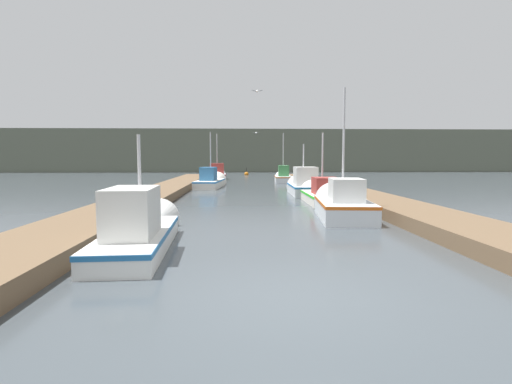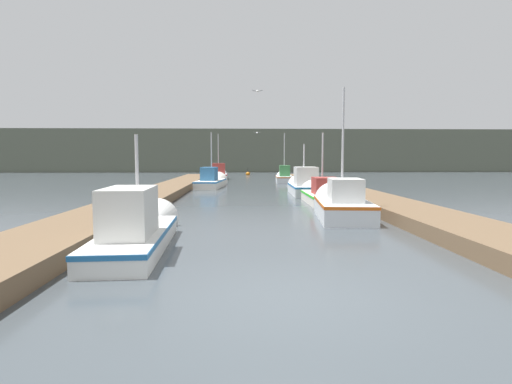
% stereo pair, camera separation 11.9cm
% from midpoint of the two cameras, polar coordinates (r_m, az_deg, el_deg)
% --- Properties ---
extents(ground_plane, '(200.00, 200.00, 0.00)m').
position_cam_midpoint_polar(ground_plane, '(6.35, 5.35, -14.87)').
color(ground_plane, '#3D4449').
extents(dock_left, '(2.27, 40.00, 0.42)m').
position_cam_midpoint_polar(dock_left, '(22.45, -13.45, -0.13)').
color(dock_left, brown).
rests_on(dock_left, ground_plane).
extents(dock_right, '(2.27, 40.00, 0.42)m').
position_cam_midpoint_polar(dock_right, '(22.82, 13.18, -0.05)').
color(dock_right, brown).
rests_on(dock_right, ground_plane).
extents(distant_shore_ridge, '(120.00, 16.00, 6.25)m').
position_cam_midpoint_polar(distant_shore_ridge, '(65.56, -1.40, 5.81)').
color(distant_shore_ridge, '#565B4C').
rests_on(distant_shore_ridge, ground_plane).
extents(fishing_boat_0, '(1.63, 5.76, 3.11)m').
position_cam_midpoint_polar(fishing_boat_0, '(10.22, -15.91, -4.88)').
color(fishing_boat_0, silver).
rests_on(fishing_boat_0, ground_plane).
extents(fishing_boat_1, '(2.10, 4.64, 5.08)m').
position_cam_midpoint_polar(fishing_boat_1, '(14.80, 12.26, -1.71)').
color(fishing_boat_1, silver).
rests_on(fishing_boat_1, ground_plane).
extents(fishing_boat_2, '(1.63, 5.04, 3.83)m').
position_cam_midpoint_polar(fishing_boat_2, '(19.82, 9.35, -0.29)').
color(fishing_boat_2, silver).
rests_on(fishing_boat_2, ground_plane).
extents(fishing_boat_3, '(1.64, 5.13, 3.36)m').
position_cam_midpoint_polar(fishing_boat_3, '(23.73, 6.94, 0.98)').
color(fishing_boat_3, silver).
rests_on(fishing_boat_3, ground_plane).
extents(fishing_boat_4, '(2.09, 6.23, 4.42)m').
position_cam_midpoint_polar(fishing_boat_4, '(29.47, -6.13, 1.57)').
color(fishing_boat_4, silver).
rests_on(fishing_boat_4, ground_plane).
extents(fishing_boat_5, '(1.63, 4.63, 4.62)m').
position_cam_midpoint_polar(fishing_boat_5, '(35.07, 4.12, 2.13)').
color(fishing_boat_5, silver).
rests_on(fishing_boat_5, ground_plane).
extents(fishing_boat_6, '(1.83, 4.84, 5.03)m').
position_cam_midpoint_polar(fishing_boat_6, '(40.32, -5.29, 2.53)').
color(fishing_boat_6, silver).
rests_on(fishing_boat_6, ground_plane).
extents(mooring_piling_0, '(0.28, 0.28, 1.17)m').
position_cam_midpoint_polar(mooring_piling_0, '(32.16, 6.66, 2.15)').
color(mooring_piling_0, '#473523').
rests_on(mooring_piling_0, ground_plane).
extents(mooring_piling_1, '(0.29, 0.29, 1.32)m').
position_cam_midpoint_polar(mooring_piling_1, '(43.64, 4.50, 2.99)').
color(mooring_piling_1, '#473523').
rests_on(mooring_piling_1, ground_plane).
extents(mooring_piling_2, '(0.33, 0.33, 0.99)m').
position_cam_midpoint_polar(mooring_piling_2, '(47.16, 3.67, 2.95)').
color(mooring_piling_2, '#473523').
rests_on(mooring_piling_2, ground_plane).
extents(mooring_piling_3, '(0.33, 0.33, 1.12)m').
position_cam_midpoint_polar(mooring_piling_3, '(43.82, 4.30, 2.87)').
color(mooring_piling_3, '#473523').
rests_on(mooring_piling_3, ground_plane).
extents(channel_buoy, '(0.52, 0.52, 1.02)m').
position_cam_midpoint_polar(channel_buoy, '(48.57, -1.09, 2.60)').
color(channel_buoy, '#BF6513').
rests_on(channel_buoy, ground_plane).
extents(seagull_lead, '(0.56, 0.29, 0.12)m').
position_cam_midpoint_polar(seagull_lead, '(30.81, 0.26, 8.47)').
color(seagull_lead, white).
extents(seagull_1, '(0.55, 0.28, 0.12)m').
position_cam_midpoint_polar(seagull_1, '(21.04, 0.36, 14.21)').
color(seagull_1, white).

